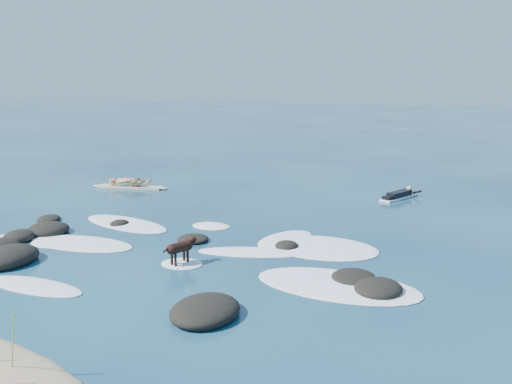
% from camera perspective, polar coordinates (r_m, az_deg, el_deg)
% --- Properties ---
extents(ground, '(160.00, 160.00, 0.00)m').
position_cam_1_polar(ground, '(16.44, -10.40, -5.26)').
color(ground, '#0A2642').
rests_on(ground, ground).
extents(reef_rocks, '(14.11, 7.34, 0.56)m').
position_cam_1_polar(reef_rocks, '(15.70, -21.14, -6.27)').
color(reef_rocks, black).
rests_on(reef_rocks, ground).
extents(breaking_foam, '(14.84, 7.49, 0.12)m').
position_cam_1_polar(breaking_foam, '(15.88, -9.55, -5.79)').
color(breaking_foam, white).
rests_on(breaking_foam, ground).
extents(standing_surfer_rig, '(3.32, 1.19, 1.91)m').
position_cam_1_polar(standing_surfer_rig, '(24.58, -12.57, 2.08)').
color(standing_surfer_rig, beige).
rests_on(standing_surfer_rig, ground).
extents(paddling_surfer_rig, '(1.39, 2.21, 0.39)m').
position_cam_1_polar(paddling_surfer_rig, '(22.83, 14.17, -0.30)').
color(paddling_surfer_rig, white).
rests_on(paddling_surfer_rig, ground).
extents(dog, '(0.53, 1.08, 0.71)m').
position_cam_1_polar(dog, '(14.53, -7.48, -5.48)').
color(dog, black).
rests_on(dog, ground).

